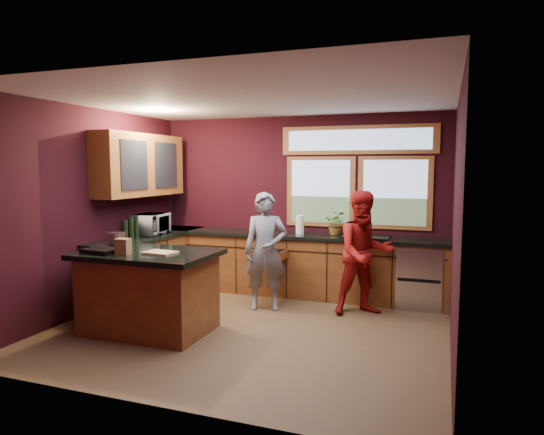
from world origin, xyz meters
The scene contains 14 objects.
floor centered at (0.00, 0.00, 0.00)m, with size 4.50×4.50×0.00m, color brown.
room_shell centered at (-0.60, 0.32, 1.80)m, with size 4.52×4.02×2.71m.
back_counter centered at (0.20, 1.70, 0.46)m, with size 4.50×0.64×0.93m.
left_counter centered at (-1.95, 0.85, 0.47)m, with size 0.64×2.30×0.93m.
island centered at (-1.09, -0.46, 0.48)m, with size 1.55×1.05×0.95m.
person_grey centered at (-0.11, 0.84, 0.79)m, with size 0.58×0.38×1.59m, color slate.
person_red centered at (1.18, 1.07, 0.81)m, with size 0.79×0.61×1.62m, color maroon.
microwave centered at (-1.92, 0.86, 1.08)m, with size 0.56×0.38×0.31m, color #999999.
potted_plant centered at (0.65, 1.75, 1.11)m, with size 0.32×0.27×0.35m, color #999999.
paper_towel centered at (0.11, 1.70, 1.07)m, with size 0.12×0.12×0.28m, color white.
cutting_board centered at (-0.89, -0.51, 0.95)m, with size 0.35×0.25×0.02m, color tan.
stock_pot centered at (-1.64, -0.31, 1.03)m, with size 0.24×0.24×0.18m, color #B1B1B5.
paper_bag centered at (-1.24, -0.71, 1.03)m, with size 0.15×0.12×0.18m, color brown.
black_tray centered at (-1.54, -0.71, 0.97)m, with size 0.40×0.28×0.05m, color black.
Camera 1 is at (2.15, -5.19, 1.92)m, focal length 32.00 mm.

